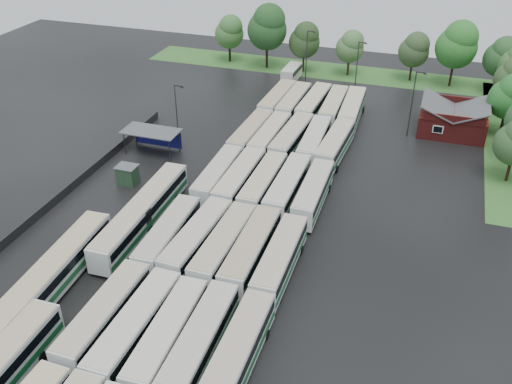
% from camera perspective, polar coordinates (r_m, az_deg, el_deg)
% --- Properties ---
extents(ground, '(160.00, 160.00, 0.00)m').
position_cam_1_polar(ground, '(62.36, -5.30, -7.12)').
color(ground, black).
rests_on(ground, ground).
extents(brick_building, '(10.07, 8.60, 5.39)m').
position_cam_1_polar(brick_building, '(94.53, 19.05, 6.68)').
color(brick_building, maroon).
rests_on(brick_building, ground).
extents(wash_shed, '(8.20, 4.20, 3.58)m').
position_cam_1_polar(wash_shed, '(84.35, -10.30, 5.81)').
color(wash_shed, '#2D2D30').
rests_on(wash_shed, ground).
extents(utility_hut, '(2.70, 2.20, 2.62)m').
position_cam_1_polar(utility_hut, '(77.47, -12.73, 1.71)').
color(utility_hut, '#1F3923').
rests_on(utility_hut, ground).
extents(grass_strip_north, '(80.00, 10.00, 0.01)m').
position_cam_1_polar(grass_strip_north, '(117.23, 8.42, 11.78)').
color(grass_strip_north, '#366A28').
rests_on(grass_strip_north, ground).
extents(west_fence, '(0.10, 50.00, 1.20)m').
position_cam_1_polar(west_fence, '(77.69, -18.16, 0.31)').
color(west_fence, '#2D2D30').
rests_on(west_fence, ground).
extents(bus_r1c0, '(2.78, 12.89, 3.58)m').
position_cam_1_polar(bus_r1c0, '(54.91, -14.89, -11.90)').
color(bus_r1c0, silver).
rests_on(bus_r1c0, ground).
extents(bus_r1c1, '(2.94, 13.22, 3.67)m').
position_cam_1_polar(bus_r1c1, '(53.13, -11.93, -13.12)').
color(bus_r1c1, silver).
rests_on(bus_r1c1, ground).
extents(bus_r1c2, '(3.15, 12.94, 3.58)m').
position_cam_1_polar(bus_r1c2, '(51.92, -8.82, -14.10)').
color(bus_r1c2, silver).
rests_on(bus_r1c2, ground).
extents(bus_r1c3, '(3.03, 12.94, 3.59)m').
position_cam_1_polar(bus_r1c3, '(51.14, -5.58, -14.69)').
color(bus_r1c3, silver).
rests_on(bus_r1c3, ground).
extents(bus_r1c4, '(2.83, 12.91, 3.59)m').
position_cam_1_polar(bus_r1c4, '(50.07, -1.82, -15.78)').
color(bus_r1c4, silver).
rests_on(bus_r1c4, ground).
extents(bus_r2c0, '(3.06, 12.76, 3.53)m').
position_cam_1_polar(bus_r2c0, '(63.57, -8.77, -4.35)').
color(bus_r2c0, silver).
rests_on(bus_r2c0, ground).
extents(bus_r2c1, '(3.40, 13.28, 3.66)m').
position_cam_1_polar(bus_r2c1, '(62.48, -5.92, -4.75)').
color(bus_r2c1, silver).
rests_on(bus_r2c1, ground).
extents(bus_r2c2, '(3.02, 13.21, 3.66)m').
position_cam_1_polar(bus_r2c2, '(61.28, -3.22, -5.43)').
color(bus_r2c2, silver).
rests_on(bus_r2c2, ground).
extents(bus_r2c3, '(2.97, 13.35, 3.71)m').
position_cam_1_polar(bus_r2c3, '(60.47, -0.49, -5.92)').
color(bus_r2c3, silver).
rests_on(bus_r2c3, ground).
extents(bus_r2c4, '(2.90, 12.92, 3.59)m').
position_cam_1_polar(bus_r2c4, '(59.49, 2.42, -6.75)').
color(bus_r2c4, silver).
rests_on(bus_r2c4, ground).
extents(bus_r3c0, '(2.88, 12.65, 3.51)m').
position_cam_1_polar(bus_r3c0, '(74.19, -3.82, 1.61)').
color(bus_r3c0, silver).
rests_on(bus_r3c0, ground).
extents(bus_r3c1, '(2.84, 13.05, 3.63)m').
position_cam_1_polar(bus_r3c1, '(73.15, -1.63, 1.27)').
color(bus_r3c1, silver).
rests_on(bus_r3c1, ground).
extents(bus_r3c2, '(2.76, 12.79, 3.56)m').
position_cam_1_polar(bus_r3c2, '(72.17, 0.71, 0.79)').
color(bus_r3c2, silver).
rests_on(bus_r3c2, ground).
extents(bus_r3c3, '(2.84, 13.23, 3.68)m').
position_cam_1_polar(bus_r3c3, '(71.46, 3.18, 0.46)').
color(bus_r3c3, silver).
rests_on(bus_r3c3, ground).
extents(bus_r3c4, '(2.89, 12.73, 3.53)m').
position_cam_1_polar(bus_r3c4, '(70.72, 5.73, -0.09)').
color(bus_r3c4, silver).
rests_on(bus_r3c4, ground).
extents(bus_r4c0, '(3.12, 12.94, 3.58)m').
position_cam_1_polar(bus_r4c0, '(85.05, -0.50, 5.80)').
color(bus_r4c0, silver).
rests_on(bus_r4c0, ground).
extents(bus_r4c1, '(2.98, 12.67, 3.51)m').
position_cam_1_polar(bus_r4c1, '(84.31, 1.40, 5.52)').
color(bus_r4c1, silver).
rests_on(bus_r4c1, ground).
extents(bus_r4c2, '(3.42, 13.22, 3.65)m').
position_cam_1_polar(bus_r4c2, '(83.72, 3.57, 5.33)').
color(bus_r4c2, silver).
rests_on(bus_r4c2, ground).
extents(bus_r4c3, '(3.12, 12.82, 3.55)m').
position_cam_1_polar(bus_r4c3, '(83.17, 5.83, 5.00)').
color(bus_r4c3, silver).
rests_on(bus_r4c3, ground).
extents(bus_r4c4, '(3.37, 13.12, 3.62)m').
position_cam_1_polar(bus_r4c4, '(82.55, 7.91, 4.67)').
color(bus_r4c4, silver).
rests_on(bus_r4c4, ground).
extents(bus_r5c0, '(3.12, 12.96, 3.59)m').
position_cam_1_polar(bus_r5c0, '(96.95, 2.14, 9.11)').
color(bus_r5c0, silver).
rests_on(bus_r5c0, ground).
extents(bus_r5c1, '(2.91, 12.76, 3.54)m').
position_cam_1_polar(bus_r5c1, '(96.18, 3.78, 8.85)').
color(bus_r5c1, silver).
rests_on(bus_r5c1, ground).
extents(bus_r5c2, '(3.27, 13.14, 3.63)m').
position_cam_1_polar(bus_r5c2, '(95.76, 5.78, 8.69)').
color(bus_r5c2, silver).
rests_on(bus_r5c2, ground).
extents(bus_r5c3, '(3.03, 12.87, 3.56)m').
position_cam_1_polar(bus_r5c3, '(95.21, 7.75, 8.40)').
color(bus_r5c3, silver).
rests_on(bus_r5c3, ground).
extents(bus_r5c4, '(3.37, 13.42, 3.71)m').
position_cam_1_polar(bus_r5c4, '(94.47, 9.56, 8.11)').
color(bus_r5c4, silver).
rests_on(bus_r5c4, ground).
extents(artic_bus_west_b, '(3.15, 19.78, 3.66)m').
position_cam_1_polar(artic_bus_west_b, '(67.63, -11.32, -2.13)').
color(artic_bus_west_b, silver).
rests_on(artic_bus_west_b, ground).
extents(artic_bus_west_c, '(3.76, 19.99, 3.69)m').
position_cam_1_polar(artic_bus_west_c, '(60.53, -19.89, -8.12)').
color(artic_bus_west_c, silver).
rests_on(artic_bus_west_c, ground).
extents(minibus, '(2.61, 6.53, 2.82)m').
position_cam_1_polar(minibus, '(111.14, 3.58, 11.81)').
color(minibus, silver).
rests_on(minibus, ground).
extents(tree_north_0, '(5.89, 5.89, 9.75)m').
position_cam_1_polar(tree_north_0, '(120.46, -2.63, 15.74)').
color(tree_north_0, black).
rests_on(tree_north_0, ground).
extents(tree_north_1, '(7.79, 7.79, 12.91)m').
position_cam_1_polar(tree_north_1, '(116.11, 1.19, 16.20)').
color(tree_north_1, black).
rests_on(tree_north_1, ground).
extents(tree_north_2, '(6.06, 6.06, 10.03)m').
position_cam_1_polar(tree_north_2, '(114.62, 4.92, 14.94)').
color(tree_north_2, '#382513').
rests_on(tree_north_2, ground).
extents(tree_north_3, '(5.43, 5.43, 8.99)m').
position_cam_1_polar(tree_north_3, '(113.97, 9.45, 14.19)').
color(tree_north_3, '#3A2214').
rests_on(tree_north_3, ground).
extents(tree_north_4, '(5.72, 5.72, 9.48)m').
position_cam_1_polar(tree_north_4, '(113.48, 15.59, 13.57)').
color(tree_north_4, black).
rests_on(tree_north_4, ground).
extents(tree_north_5, '(7.49, 7.49, 12.41)m').
position_cam_1_polar(tree_north_5, '(112.25, 19.53, 13.77)').
color(tree_north_5, black).
rests_on(tree_north_5, ground).
extents(tree_north_6, '(6.26, 6.26, 10.38)m').
position_cam_1_polar(tree_north_6, '(112.54, 23.45, 12.33)').
color(tree_north_6, '#392214').
rests_on(tree_north_6, ground).
extents(tree_east_2, '(6.11, 6.11, 10.12)m').
position_cam_1_polar(tree_east_2, '(94.69, 24.13, 8.75)').
color(tree_east_2, black).
rests_on(tree_east_2, ground).
extents(lamp_post_ne, '(1.61, 0.31, 10.47)m').
position_cam_1_polar(lamp_post_ne, '(89.67, 15.46, 8.91)').
color(lamp_post_ne, '#2D2D30').
rests_on(lamp_post_ne, ground).
extents(lamp_post_nw, '(1.55, 0.30, 10.05)m').
position_cam_1_polar(lamp_post_nw, '(83.38, -7.86, 7.88)').
color(lamp_post_nw, '#2D2D30').
rests_on(lamp_post_nw, ground).
extents(lamp_post_back_w, '(1.63, 0.32, 10.58)m').
position_cam_1_polar(lamp_post_back_w, '(106.76, 5.15, 13.51)').
color(lamp_post_back_w, '#2D2D30').
rests_on(lamp_post_back_w, ground).
extents(lamp_post_back_e, '(1.50, 0.29, 9.74)m').
position_cam_1_polar(lamp_post_back_e, '(104.23, 10.14, 12.42)').
color(lamp_post_back_e, '#2D2D30').
rests_on(lamp_post_back_e, ground).
extents(puddle_0, '(5.91, 5.91, 0.01)m').
position_cam_1_polar(puddle_0, '(53.58, -18.22, -16.94)').
color(puddle_0, black).
rests_on(puddle_0, ground).
extents(puddle_2, '(6.49, 6.49, 0.01)m').
position_cam_1_polar(puddle_2, '(64.72, -9.16, -5.79)').
color(puddle_2, black).
rests_on(puddle_2, ground).
extents(puddle_3, '(3.08, 3.08, 0.01)m').
position_cam_1_polar(puddle_3, '(58.21, -1.58, -10.28)').
color(puddle_3, black).
rests_on(puddle_3, ground).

